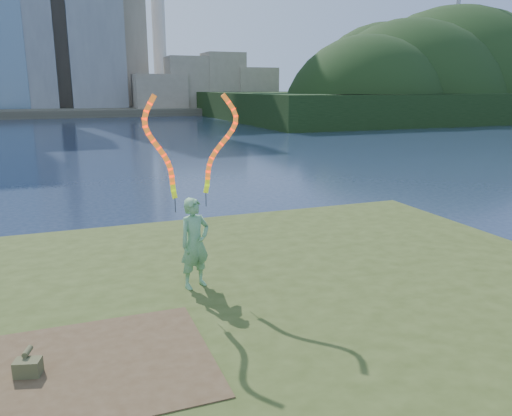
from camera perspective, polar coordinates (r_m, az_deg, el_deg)
name	(u,v)px	position (r m, az deg, el deg)	size (l,w,h in m)	color
ground	(195,306)	(11.64, -6.94, -11.09)	(320.00, 320.00, 0.00)	#17233A
grassy_knoll	(225,339)	(9.50, -3.53, -14.73)	(20.00, 18.00, 0.80)	#344217
dirt_patch	(103,364)	(8.17, -17.10, -16.66)	(3.20, 3.00, 0.02)	#47331E
far_shore	(77,109)	(105.41, -19.80, 10.57)	(320.00, 40.00, 1.20)	#474334
wooded_hill	(447,115)	(93.82, 20.94, 9.92)	(78.00, 50.00, 63.00)	black
woman_with_ribbons	(194,222)	(10.20, -7.15, -1.57)	(2.02, 0.86, 4.24)	#1B7E22
canvas_bag	(28,367)	(8.20, -24.61, -16.18)	(0.41, 0.46, 0.34)	#4B532E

